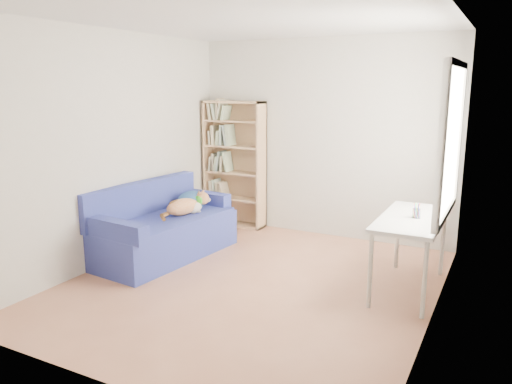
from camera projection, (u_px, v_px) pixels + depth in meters
The scene contains 6 objects.
ground at pixel (252, 284), 5.11m from camera, with size 4.00×4.00×0.00m, color #A4664A.
room_shell at pixel (263, 124), 4.76m from camera, with size 3.54×4.04×2.62m.
sofa at pixel (164, 228), 5.92m from camera, with size 1.02×1.85×0.87m.
bookshelf at pixel (235, 169), 7.11m from camera, with size 0.89×0.28×1.78m.
desk at pixel (412, 224), 4.83m from camera, with size 0.57×1.25×0.75m.
pen_cup at pixel (416, 212), 4.77m from camera, with size 0.08×0.08×0.15m.
Camera 1 is at (2.25, -4.24, 2.00)m, focal length 35.00 mm.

